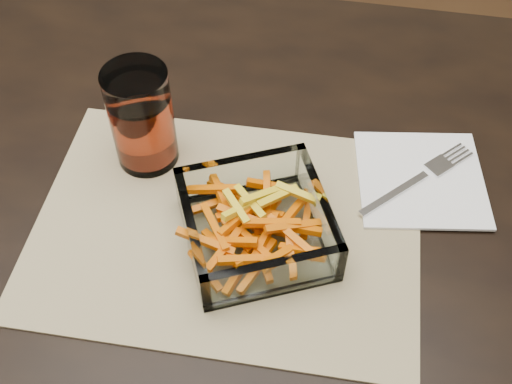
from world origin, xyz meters
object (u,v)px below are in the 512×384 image
tumbler (142,121)px  fork (420,178)px  dining_table (156,238)px  glass_bowl (256,226)px

tumbler → fork: tumbler is taller
dining_table → fork: fork is taller
glass_bowl → tumbler: size_ratio=1.53×
fork → tumbler: bearing=-132.6°
dining_table → fork: bearing=14.5°
glass_bowl → fork: bearing=33.9°
dining_table → fork: (0.33, 0.08, 0.10)m
dining_table → tumbler: size_ratio=11.74×
tumbler → fork: size_ratio=0.96×
glass_bowl → tumbler: bearing=147.1°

